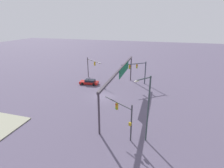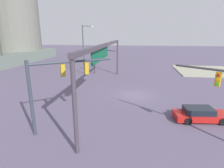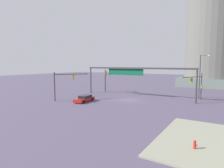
# 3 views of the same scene
# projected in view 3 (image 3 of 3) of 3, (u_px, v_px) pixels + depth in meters

# --- Properties ---
(ground_plane) EXTENTS (206.95, 206.95, 0.00)m
(ground_plane) POSITION_uv_depth(u_px,v_px,m) (128.00, 100.00, 37.42)
(ground_plane) COLOR #584F67
(traffic_signal_near_corner) EXTENTS (4.04, 5.43, 5.59)m
(traffic_signal_near_corner) POSITION_uv_depth(u_px,v_px,m) (64.00, 81.00, 36.65)
(traffic_signal_near_corner) COLOR #3C373C
(traffic_signal_near_corner) RESTS_ON ground
(traffic_signal_opposite_side) EXTENTS (4.14, 5.37, 5.67)m
(traffic_signal_opposite_side) POSITION_uv_depth(u_px,v_px,m) (106.00, 76.00, 46.95)
(traffic_signal_opposite_side) COLOR #313944
(traffic_signal_opposite_side) RESTS_ON ground
(traffic_signal_cross_street) EXTENTS (3.23, 4.49, 5.26)m
(traffic_signal_cross_street) POSITION_uv_depth(u_px,v_px,m) (197.00, 83.00, 36.84)
(traffic_signal_cross_street) COLOR #34363B
(traffic_signal_cross_street) RESTS_ON ground
(streetlamp_curved_arm) EXTENTS (2.04, 1.79, 8.98)m
(streetlamp_curved_arm) POSITION_uv_depth(u_px,v_px,m) (201.00, 73.00, 38.91)
(streetlamp_curved_arm) COLOR #354444
(streetlamp_curved_arm) RESTS_ON ground
(overhead_sign_gantry) EXTENTS (24.36, 0.43, 6.39)m
(overhead_sign_gantry) POSITION_uv_depth(u_px,v_px,m) (133.00, 72.00, 40.19)
(overhead_sign_gantry) COLOR #3F3740
(overhead_sign_gantry) RESTS_ON ground
(sedan_car_approaching) EXTENTS (2.25, 4.77, 1.21)m
(sedan_car_approaching) POSITION_uv_depth(u_px,v_px,m) (85.00, 99.00, 35.75)
(sedan_car_approaching) COLOR #B51A17
(sedan_car_approaching) RESTS_ON ground
(fire_hydrant_on_curb) EXTENTS (0.33, 0.22, 0.71)m
(fire_hydrant_on_curb) POSITION_uv_depth(u_px,v_px,m) (195.00, 145.00, 15.44)
(fire_hydrant_on_curb) COLOR red
(fire_hydrant_on_curb) RESTS_ON sidewalk_corner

